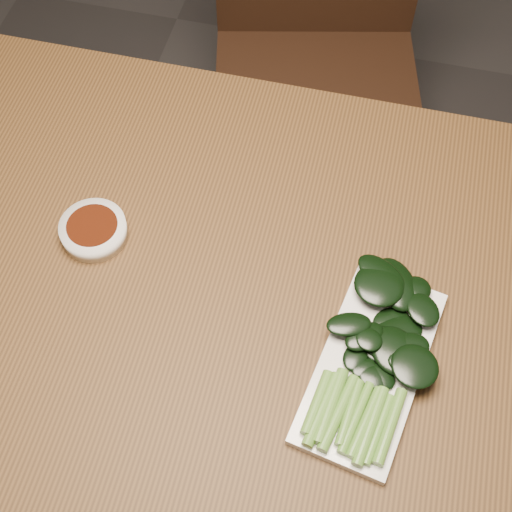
% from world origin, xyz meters
% --- Properties ---
extents(ground, '(6.00, 6.00, 0.00)m').
position_xyz_m(ground, '(0.00, 0.00, 0.00)').
color(ground, '#2D2B2B').
rests_on(ground, ground).
extents(table, '(1.40, 0.80, 0.75)m').
position_xyz_m(table, '(0.00, 0.00, 0.68)').
color(table, '#4A2F15').
rests_on(table, ground).
extents(chair_far, '(0.55, 0.55, 0.89)m').
position_xyz_m(chair_far, '(-0.01, 0.76, 0.49)').
color(chair_far, black).
rests_on(chair_far, ground).
extents(sauce_bowl, '(0.09, 0.09, 0.03)m').
position_xyz_m(sauce_bowl, '(-0.21, 0.04, 0.76)').
color(sauce_bowl, white).
rests_on(sauce_bowl, table).
extents(serving_plate, '(0.17, 0.29, 0.01)m').
position_xyz_m(serving_plate, '(0.20, -0.06, 0.76)').
color(serving_plate, white).
rests_on(serving_plate, table).
extents(gai_lan, '(0.17, 0.30, 0.02)m').
position_xyz_m(gai_lan, '(0.21, -0.04, 0.77)').
color(gai_lan, '#598B30').
rests_on(gai_lan, serving_plate).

